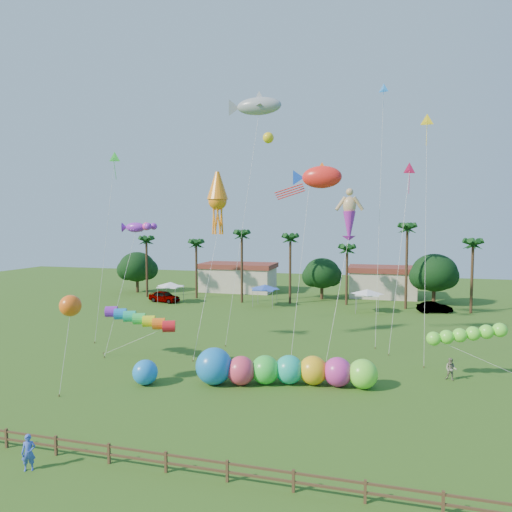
% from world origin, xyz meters
% --- Properties ---
extents(ground, '(160.00, 160.00, 0.00)m').
position_xyz_m(ground, '(0.00, 0.00, 0.00)').
color(ground, '#285116').
rests_on(ground, ground).
extents(tree_line, '(69.46, 8.91, 11.00)m').
position_xyz_m(tree_line, '(3.57, 44.00, 4.28)').
color(tree_line, '#3A2819').
rests_on(tree_line, ground).
extents(buildings_row, '(35.00, 7.00, 4.00)m').
position_xyz_m(buildings_row, '(-3.09, 50.00, 2.00)').
color(buildings_row, beige).
rests_on(buildings_row, ground).
extents(tent_row, '(31.00, 4.00, 0.60)m').
position_xyz_m(tent_row, '(-6.00, 36.33, 2.75)').
color(tent_row, white).
rests_on(tent_row, ground).
extents(fence, '(36.12, 0.12, 1.00)m').
position_xyz_m(fence, '(0.00, -6.00, 0.61)').
color(fence, brown).
rests_on(fence, ground).
extents(car_a, '(5.20, 3.08, 1.66)m').
position_xyz_m(car_a, '(-21.19, 36.33, 0.83)').
color(car_a, '#4C4C54').
rests_on(car_a, ground).
extents(car_b, '(4.54, 2.60, 1.41)m').
position_xyz_m(car_b, '(16.49, 38.12, 0.71)').
color(car_b, '#4C4C54').
rests_on(car_b, ground).
extents(spectator_a, '(0.74, 0.66, 1.71)m').
position_xyz_m(spectator_a, '(-6.27, -7.52, 0.86)').
color(spectator_a, blue).
rests_on(spectator_a, ground).
extents(spectator_b, '(0.97, 0.87, 1.65)m').
position_xyz_m(spectator_b, '(14.65, 10.93, 0.83)').
color(spectator_b, gray).
rests_on(spectator_b, ground).
extents(caterpillar_inflatable, '(12.98, 4.52, 2.64)m').
position_xyz_m(caterpillar_inflatable, '(2.58, 6.67, 1.11)').
color(caterpillar_inflatable, '#E13B59').
rests_on(caterpillar_inflatable, ground).
extents(blue_ball, '(1.80, 1.80, 1.80)m').
position_xyz_m(blue_ball, '(-6.68, 4.22, 0.90)').
color(blue_ball, '#197EE3').
rests_on(blue_ball, ground).
extents(rainbow_tube, '(8.94, 2.64, 3.73)m').
position_xyz_m(rainbow_tube, '(-8.72, 8.69, 3.25)').
color(rainbow_tube, red).
rests_on(rainbow_tube, ground).
extents(green_worm, '(10.18, 3.01, 3.62)m').
position_xyz_m(green_worm, '(13.42, 11.12, 2.99)').
color(green_worm, '#69F436').
rests_on(green_worm, ground).
extents(orange_ball_kite, '(1.91, 2.24, 6.68)m').
position_xyz_m(orange_ball_kite, '(-10.96, 1.86, 5.93)').
color(orange_ball_kite, '#FF6214').
rests_on(orange_ball_kite, ground).
extents(merman_kite, '(2.64, 5.04, 14.26)m').
position_xyz_m(merman_kite, '(6.77, 16.60, 12.04)').
color(merman_kite, tan).
rests_on(merman_kite, ground).
extents(fish_kite, '(5.70, 6.99, 16.93)m').
position_xyz_m(fish_kite, '(4.20, 17.47, 15.79)').
color(fish_kite, '#FE241C').
rests_on(fish_kite, ground).
extents(shark_kite, '(6.50, 7.15, 24.41)m').
position_xyz_m(shark_kite, '(-2.51, 20.45, 23.31)').
color(shark_kite, '#929A9F').
rests_on(shark_kite, ground).
extents(squid_kite, '(2.42, 6.20, 16.43)m').
position_xyz_m(squid_kite, '(-5.07, 15.17, 13.66)').
color(squid_kite, orange).
rests_on(squid_kite, ground).
extents(lobster_kite, '(3.71, 4.84, 11.86)m').
position_xyz_m(lobster_kite, '(-12.05, 12.58, 11.21)').
color(lobster_kite, purple).
rests_on(lobster_kite, ground).
extents(delta_kite_red, '(2.36, 4.81, 17.29)m').
position_xyz_m(delta_kite_red, '(11.96, 20.70, 16.42)').
color(delta_kite_red, '#F31B54').
rests_on(delta_kite_red, ground).
extents(delta_kite_yellow, '(1.24, 3.61, 20.81)m').
position_xyz_m(delta_kite_yellow, '(13.07, 16.83, 19.84)').
color(delta_kite_yellow, yellow).
rests_on(delta_kite_yellow, ground).
extents(delta_kite_green, '(1.30, 3.53, 18.77)m').
position_xyz_m(delta_kite_green, '(-16.46, 16.33, 17.87)').
color(delta_kite_green, '#32D63A').
rests_on(delta_kite_green, ground).
extents(delta_kite_blue, '(1.13, 4.78, 25.29)m').
position_xyz_m(delta_kite_blue, '(9.50, 22.63, 24.04)').
color(delta_kite_blue, blue).
rests_on(delta_kite_blue, ground).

